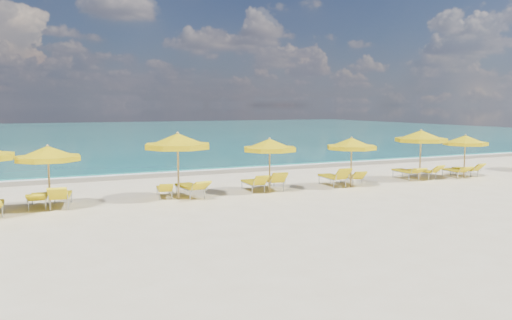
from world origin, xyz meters
name	(u,v)px	position (x,y,z in m)	size (l,w,h in m)	color
ground_plane	(271,193)	(0.00, 0.00, 0.00)	(120.00, 120.00, 0.00)	beige
ocean	(105,133)	(0.00, 48.00, 0.00)	(120.00, 80.00, 0.30)	#126863
wet_sand_band	(211,171)	(0.00, 7.40, 0.00)	(120.00, 2.60, 0.01)	tan
foam_line	(206,169)	(0.00, 8.20, 0.00)	(120.00, 1.20, 0.03)	white
whitecap_near	(78,159)	(-6.00, 17.00, 0.00)	(14.00, 0.36, 0.05)	white
whitecap_far	(233,145)	(8.00, 24.00, 0.00)	(18.00, 0.30, 0.05)	white
umbrella_2	(48,154)	(-8.40, 0.20, 1.92)	(2.88, 2.88, 2.25)	tan
umbrella_3	(178,142)	(-3.85, 0.20, 2.20)	(2.75, 2.75, 2.58)	tan
umbrella_4	(270,146)	(-0.02, 0.12, 1.93)	(2.26, 2.26, 2.27)	tan
umbrella_5	(352,144)	(3.79, -0.22, 1.90)	(2.40, 2.40, 2.22)	tan
umbrella_6	(421,137)	(8.04, 0.16, 2.09)	(2.49, 2.49, 2.45)	tan
umbrella_7	(465,141)	(10.70, -0.06, 1.83)	(2.25, 2.25, 2.15)	tan
lounger_2_left	(39,201)	(-8.76, 0.73, 0.22)	(0.80, 1.92, 0.68)	#A5A8AD
lounger_2_right	(61,200)	(-8.04, 0.52, 0.24)	(0.95, 2.02, 0.89)	#A5A8AD
lounger_3_left	(164,192)	(-4.25, 0.80, 0.20)	(0.79, 1.69, 0.69)	#A5A8AD
lounger_3_right	(191,191)	(-3.31, 0.42, 0.24)	(0.92, 2.12, 0.80)	#A5A8AD
lounger_4_left	(253,186)	(-0.53, 0.61, 0.22)	(0.66, 1.79, 0.81)	#A5A8AD
lounger_4_right	(272,184)	(0.40, 0.71, 0.25)	(0.98, 2.10, 0.90)	#A5A8AD
lounger_5_left	(333,180)	(3.24, 0.38, 0.25)	(0.78, 1.97, 0.94)	#A5A8AD
lounger_5_right	(352,180)	(4.23, 0.34, 0.21)	(0.89, 1.80, 0.75)	#A5A8AD
lounger_6_left	(406,174)	(7.64, 0.65, 0.23)	(0.76, 1.99, 0.70)	#A5A8AD
lounger_6_right	(423,174)	(8.56, 0.48, 0.22)	(0.85, 1.86, 0.77)	#A5A8AD
lounger_7_left	(455,173)	(10.30, 0.16, 0.20)	(0.73, 1.75, 0.66)	#A5A8AD
lounger_7_right	(466,172)	(11.19, 0.27, 0.21)	(0.62, 1.68, 0.75)	#A5A8AD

